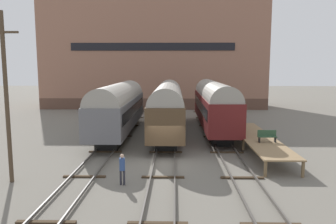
# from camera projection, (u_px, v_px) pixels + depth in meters

# --- Properties ---
(ground_plane) EXTENTS (200.00, 200.00, 0.00)m
(ground_plane) POSITION_uv_depth(u_px,v_px,m) (165.00, 164.00, 22.88)
(ground_plane) COLOR #6B665B
(track_left) EXTENTS (2.60, 60.00, 0.26)m
(track_left) POSITION_uv_depth(u_px,v_px,m) (96.00, 161.00, 22.97)
(track_left) COLOR #4C4742
(track_left) RESTS_ON ground
(track_middle) EXTENTS (2.60, 60.00, 0.26)m
(track_middle) POSITION_uv_depth(u_px,v_px,m) (165.00, 162.00, 22.86)
(track_middle) COLOR #4C4742
(track_middle) RESTS_ON ground
(track_right) EXTENTS (2.60, 60.00, 0.26)m
(track_right) POSITION_uv_depth(u_px,v_px,m) (234.00, 162.00, 22.76)
(track_right) COLOR #4C4742
(track_right) RESTS_ON ground
(train_car_brown) EXTENTS (3.01, 18.71, 5.17)m
(train_car_brown) POSITION_uv_depth(u_px,v_px,m) (168.00, 105.00, 32.77)
(train_car_brown) COLOR black
(train_car_brown) RESTS_ON ground
(train_car_grey) EXTENTS (3.13, 16.78, 5.14)m
(train_car_grey) POSITION_uv_depth(u_px,v_px,m) (119.00, 106.00, 32.25)
(train_car_grey) COLOR black
(train_car_grey) RESTS_ON ground
(train_car_maroon) EXTENTS (2.99, 17.86, 5.22)m
(train_car_maroon) POSITION_uv_depth(u_px,v_px,m) (214.00, 103.00, 34.32)
(train_car_maroon) COLOR black
(train_car_maroon) RESTS_ON ground
(station_platform) EXTENTS (2.58, 13.53, 1.10)m
(station_platform) POSITION_uv_depth(u_px,v_px,m) (258.00, 138.00, 26.48)
(station_platform) COLOR #8C704C
(station_platform) RESTS_ON ground
(bench) EXTENTS (1.40, 0.40, 0.91)m
(bench) POSITION_uv_depth(u_px,v_px,m) (267.00, 136.00, 24.56)
(bench) COLOR #2D4C33
(bench) RESTS_ON station_platform
(person_worker) EXTENTS (0.32, 0.32, 1.81)m
(person_worker) POSITION_uv_depth(u_px,v_px,m) (122.00, 166.00, 18.57)
(person_worker) COLOR #282833
(person_worker) RESTS_ON ground
(utility_pole) EXTENTS (1.80, 0.24, 9.77)m
(utility_pole) POSITION_uv_depth(u_px,v_px,m) (6.00, 96.00, 18.55)
(utility_pole) COLOR #473828
(utility_pole) RESTS_ON ground
(warehouse_building) EXTENTS (36.65, 10.42, 18.06)m
(warehouse_building) POSITION_uv_depth(u_px,v_px,m) (155.00, 54.00, 56.31)
(warehouse_building) COLOR brown
(warehouse_building) RESTS_ON ground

